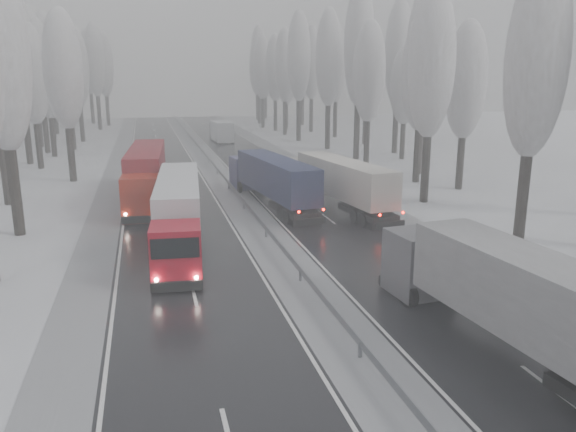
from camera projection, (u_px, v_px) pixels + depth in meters
name	position (u px, v px, depth m)	size (l,w,h in m)	color
ground	(410.00, 422.00, 16.41)	(260.00, 260.00, 0.00)	silver
carriageway_right	(303.00, 200.00, 45.87)	(7.50, 200.00, 0.03)	black
carriageway_left	(173.00, 207.00, 43.35)	(7.50, 200.00, 0.03)	black
median_slush	(240.00, 203.00, 44.61)	(3.00, 200.00, 0.04)	#95989C
shoulder_right	(360.00, 197.00, 47.05)	(2.40, 200.00, 0.04)	#95989C
shoulder_left	(106.00, 211.00, 42.17)	(2.40, 200.00, 0.04)	#95989C
median_guardrail	(240.00, 196.00, 44.46)	(0.12, 200.00, 0.76)	slate
tree_16	(537.00, 61.00, 32.16)	(3.60, 3.60, 16.53)	black
tree_18	(432.00, 65.00, 42.71)	(3.60, 3.60, 16.58)	black
tree_19	(466.00, 81.00, 48.10)	(3.60, 3.60, 14.57)	black
tree_20	(422.00, 73.00, 51.30)	(3.60, 3.60, 15.71)	black
tree_21	(424.00, 54.00, 55.14)	(3.60, 3.60, 18.62)	black
tree_22	(369.00, 72.00, 60.88)	(3.60, 3.60, 15.86)	black
tree_23	(405.00, 86.00, 66.50)	(3.60, 3.60, 13.55)	black
tree_24	(359.00, 47.00, 65.47)	(3.60, 3.60, 20.49)	black
tree_25	(399.00, 54.00, 71.05)	(3.60, 3.60, 19.44)	black
tree_26	(329.00, 59.00, 75.29)	(3.60, 3.60, 18.78)	black
tree_27	(367.00, 65.00, 80.94)	(3.60, 3.60, 17.62)	black
tree_28	(299.00, 57.00, 84.91)	(3.60, 3.60, 19.62)	black
tree_29	(336.00, 65.00, 90.67)	(3.60, 3.60, 18.11)	black
tree_30	(285.00, 66.00, 94.40)	(3.60, 3.60, 17.86)	black
tree_31	(312.00, 64.00, 99.47)	(3.60, 3.60, 18.58)	black
tree_32	(275.00, 69.00, 101.56)	(3.60, 3.60, 17.33)	black
tree_33	(287.00, 79.00, 106.54)	(3.60, 3.60, 14.33)	black
tree_34	(262.00, 68.00, 107.98)	(3.60, 3.60, 17.63)	black
tree_35	(303.00, 66.00, 113.85)	(3.60, 3.60, 18.25)	black
tree_36	(259.00, 61.00, 117.15)	(3.60, 3.60, 20.23)	black
tree_37	(286.00, 73.00, 123.18)	(3.60, 3.60, 16.37)	black
tree_38	(257.00, 68.00, 127.84)	(3.60, 3.60, 17.97)	black
tree_39	(265.00, 74.00, 132.55)	(3.60, 3.60, 16.19)	black
tree_62	(63.00, 70.00, 51.68)	(3.60, 3.60, 16.04)	black
tree_64	(31.00, 75.00, 59.19)	(3.60, 3.60, 15.42)	black
tree_65	(18.00, 51.00, 61.89)	(3.60, 3.60, 19.48)	black
tree_66	(47.00, 76.00, 68.30)	(3.60, 3.60, 15.23)	black
tree_67	(39.00, 67.00, 71.44)	(3.60, 3.60, 17.09)	black
tree_68	(67.00, 69.00, 74.82)	(3.60, 3.60, 16.65)	black
tree_69	(32.00, 57.00, 77.00)	(3.60, 3.60, 19.35)	black
tree_70	(77.00, 68.00, 84.29)	(3.60, 3.60, 17.09)	black
tree_71	(46.00, 58.00, 86.52)	(3.60, 3.60, 19.61)	black
tree_72	(67.00, 77.00, 92.76)	(3.60, 3.60, 15.11)	black
tree_73	(51.00, 69.00, 95.50)	(3.60, 3.60, 17.22)	black
tree_74	(95.00, 60.00, 103.12)	(3.60, 3.60, 19.68)	black
tree_75	(46.00, 64.00, 104.86)	(3.60, 3.60, 18.60)	black
tree_76	(104.00, 65.00, 112.37)	(3.60, 3.60, 18.55)	black
tree_77	(78.00, 79.00, 115.44)	(3.60, 3.60, 14.32)	black
tree_78	(88.00, 63.00, 117.57)	(3.60, 3.60, 19.55)	black
tree_79	(77.00, 71.00, 121.05)	(3.60, 3.60, 17.07)	black
truck_grey_tarp	(527.00, 302.00, 19.27)	(3.92, 15.55, 3.95)	#515056
truck_blue_box	(271.00, 177.00, 43.59)	(4.19, 14.95, 3.80)	navy
truck_cream_box	(337.00, 179.00, 42.81)	(4.30, 14.79, 3.76)	#A7A294
box_truck_distant	(221.00, 131.00, 86.71)	(2.92, 8.47, 3.13)	silver
truck_red_white	(179.00, 208.00, 33.10)	(3.62, 15.34, 3.90)	#A40918
truck_red_red	(146.00, 171.00, 44.99)	(3.62, 16.40, 4.18)	#981608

